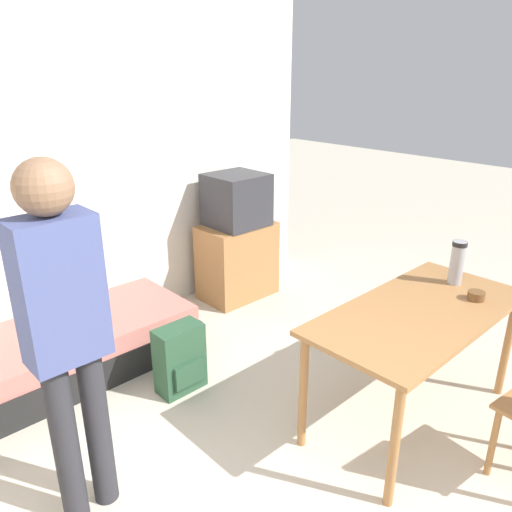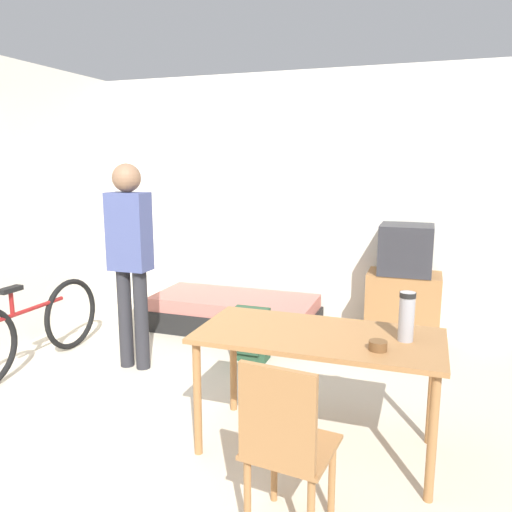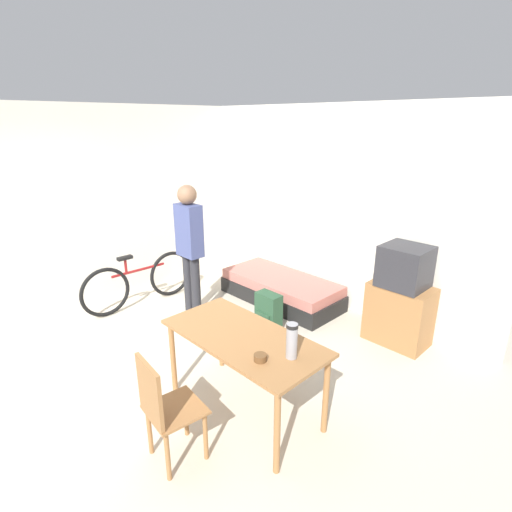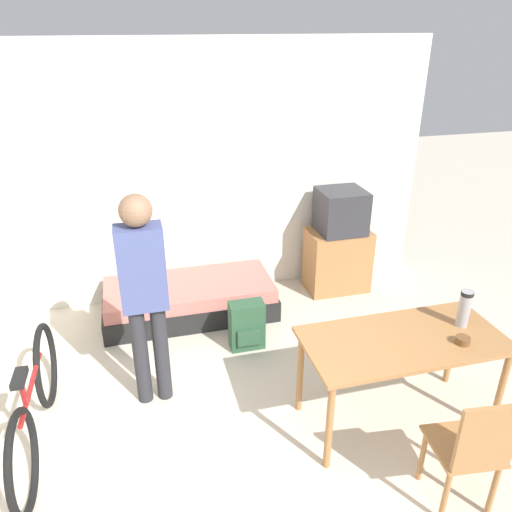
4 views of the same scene
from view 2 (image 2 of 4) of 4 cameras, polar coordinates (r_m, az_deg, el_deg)
ground_plane at (r=3.16m, az=-18.21°, el=-23.95°), size 20.00×20.00×0.00m
wall_back at (r=5.54m, az=1.63°, el=6.38°), size 5.04×0.06×2.70m
wall_left at (r=5.21m, az=-26.49°, el=4.98°), size 0.06×4.21×2.70m
daybed at (r=5.37m, az=-2.45°, el=-6.52°), size 1.76×0.79×0.36m
tv at (r=5.06m, az=16.52°, el=-3.64°), size 0.69×0.47×1.18m
dining_table at (r=3.09m, az=7.12°, el=-10.29°), size 1.46×0.71×0.76m
wooden_chair at (r=2.44m, az=3.29°, el=-20.56°), size 0.44×0.44×0.91m
bicycle at (r=4.77m, az=-24.33°, el=-7.61°), size 0.10×1.67×0.76m
person_standing at (r=4.32m, az=-14.21°, el=0.60°), size 0.34×0.24×1.76m
thermos_flask at (r=3.00m, az=16.84°, el=-6.41°), size 0.09×0.09×0.29m
mate_bowl at (r=2.85m, az=13.76°, el=-9.92°), size 0.10×0.10×0.05m
backpack at (r=4.56m, az=-0.62°, el=-8.95°), size 0.32×0.21×0.48m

